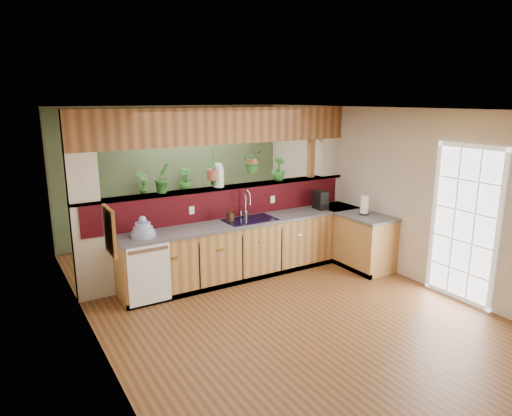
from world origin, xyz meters
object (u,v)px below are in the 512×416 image
paper_towel (364,205)px  glass_jar (218,175)px  coffee_maker (321,201)px  faucet (246,203)px  dish_stack (143,230)px  soap_dispenser (230,215)px  shelving_console (174,216)px

paper_towel → glass_jar: (-2.10, 1.05, 0.53)m
coffee_maker → glass_jar: (-1.73, 0.39, 0.54)m
faucet → coffee_maker: size_ratio=1.44×
faucet → dish_stack: faucet is taller
soap_dispenser → coffee_maker: coffee_maker is taller
soap_dispenser → glass_jar: glass_jar is taller
glass_jar → shelving_console: 2.19m
soap_dispenser → shelving_console: 2.28m
dish_stack → shelving_console: 2.69m
faucet → paper_towel: size_ratio=1.34×
shelving_console → dish_stack: bearing=-143.6°
shelving_console → soap_dispenser: bearing=-112.3°
dish_stack → glass_jar: bearing=16.2°
coffee_maker → glass_jar: size_ratio=0.81×
faucet → shelving_console: (-0.41, 2.12, -0.64)m
dish_stack → soap_dispenser: (1.37, 0.07, 0.01)m
paper_towel → dish_stack: bearing=169.3°
soap_dispenser → glass_jar: 0.66m
coffee_maker → shelving_console: bearing=133.4°
dish_stack → coffee_maker: bearing=-0.0°
soap_dispenser → coffee_maker: 1.71m
faucet → paper_towel: 1.91m
coffee_maker → shelving_console: coffee_maker is taller
paper_towel → shelving_console: (-2.13, 2.95, -0.55)m
soap_dispenser → shelving_console: size_ratio=0.14×
shelving_console → faucet: bearing=-102.8°
coffee_maker → paper_towel: 0.75m
coffee_maker → soap_dispenser: bearing=-176.5°
coffee_maker → glass_jar: bearing=173.0°
dish_stack → shelving_console: dish_stack is taller
faucet → shelving_console: faucet is taller
dish_stack → paper_towel: 3.51m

